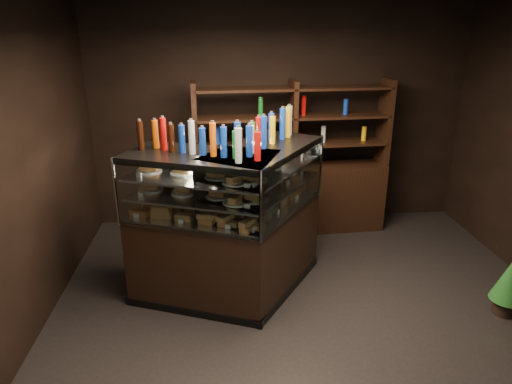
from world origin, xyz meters
TOP-DOWN VIEW (x-y plane):
  - ground at (0.00, 0.00)m, footprint 5.00×5.00m
  - room_shell at (0.00, 0.00)m, footprint 5.02×5.02m
  - display_case at (-0.70, 0.60)m, footprint 2.08×1.57m
  - food_display at (-0.70, 0.60)m, footprint 1.69×1.16m
  - bottles_top at (-0.71, 0.60)m, footprint 1.52×1.02m
  - potted_conifer at (1.89, -0.01)m, footprint 0.32×0.32m
  - back_shelving at (0.10, 2.05)m, footprint 2.52×0.57m

SIDE VIEW (x-z plane):
  - ground at x=0.00m, z-range 0.00..0.00m
  - potted_conifer at x=1.89m, z-range 0.05..0.73m
  - display_case at x=-0.70m, z-range -0.26..1.28m
  - back_shelving at x=0.10m, z-range -0.39..1.61m
  - food_display at x=-0.70m, z-range 0.92..1.39m
  - bottles_top at x=-0.71m, z-range 1.52..1.82m
  - room_shell at x=0.00m, z-range 0.44..3.45m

